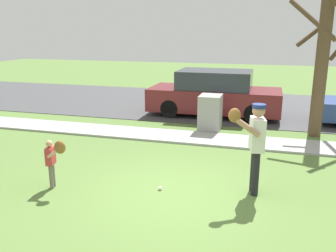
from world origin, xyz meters
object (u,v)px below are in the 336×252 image
object	(u,v)px
person_child	(53,157)
parked_suv_maroon	(214,94)
utility_cabinet	(210,113)
baseball	(160,188)
street_tree_near	(322,61)
person_adult	(255,139)

from	to	relation	value
person_child	parked_suv_maroon	size ratio (longest dim) A/B	0.22
person_child	utility_cabinet	bearing A→B (deg)	53.97
baseball	street_tree_near	bearing A→B (deg)	55.76
person_child	street_tree_near	bearing A→B (deg)	33.02
utility_cabinet	person_child	bearing A→B (deg)	-113.92
street_tree_near	parked_suv_maroon	size ratio (longest dim) A/B	0.87
person_child	utility_cabinet	world-z (taller)	utility_cabinet
street_tree_near	utility_cabinet	bearing A→B (deg)	-174.56
person_adult	street_tree_near	world-z (taller)	street_tree_near
parked_suv_maroon	person_adult	bearing A→B (deg)	-74.88
person_adult	street_tree_near	xyz separation A→B (m)	(1.58, 4.53, 1.11)
person_adult	street_tree_near	bearing A→B (deg)	-121.29
baseball	street_tree_near	distance (m)	6.28
baseball	street_tree_near	world-z (taller)	street_tree_near
person_adult	utility_cabinet	distance (m)	4.53
utility_cabinet	street_tree_near	xyz separation A→B (m)	(3.09, 0.29, 1.65)
utility_cabinet	parked_suv_maroon	bearing A→B (deg)	95.45
person_child	street_tree_near	world-z (taller)	street_tree_near
person_adult	baseball	bearing A→B (deg)	-0.93
baseball	parked_suv_maroon	xyz separation A→B (m)	(0.03, 6.70, 0.75)
utility_cabinet	baseball	bearing A→B (deg)	-92.84
parked_suv_maroon	person_child	bearing A→B (deg)	-105.90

